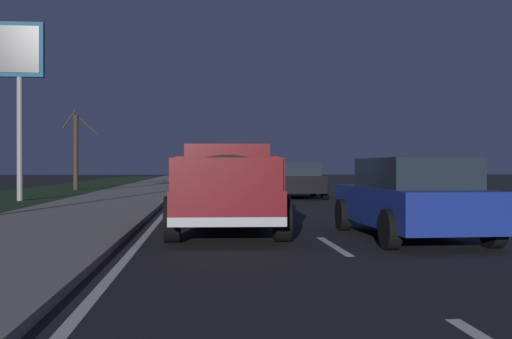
{
  "coord_description": "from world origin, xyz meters",
  "views": [
    {
      "loc": [
        -0.55,
        2.23,
        1.38
      ],
      "look_at": [
        14.01,
        0.97,
        1.31
      ],
      "focal_mm": 41.63,
      "sensor_mm": 36.0,
      "label": 1
    }
  ],
  "objects_px": {
    "sedan_black": "(298,180)",
    "gas_price_sign": "(20,66)",
    "bare_tree_far": "(76,149)",
    "sedan_blue": "(410,198)",
    "pickup_truck": "(227,185)"
  },
  "relations": [
    {
      "from": "sedan_blue",
      "to": "sedan_black",
      "type": "height_order",
      "value": "same"
    },
    {
      "from": "pickup_truck",
      "to": "bare_tree_far",
      "type": "bearing_deg",
      "value": 19.25
    },
    {
      "from": "sedan_blue",
      "to": "sedan_black",
      "type": "relative_size",
      "value": 1.0
    },
    {
      "from": "sedan_black",
      "to": "gas_price_sign",
      "type": "height_order",
      "value": "gas_price_sign"
    },
    {
      "from": "sedan_black",
      "to": "bare_tree_far",
      "type": "height_order",
      "value": "bare_tree_far"
    },
    {
      "from": "gas_price_sign",
      "to": "sedan_black",
      "type": "bearing_deg",
      "value": -84.4
    },
    {
      "from": "sedan_black",
      "to": "pickup_truck",
      "type": "bearing_deg",
      "value": 164.49
    },
    {
      "from": "pickup_truck",
      "to": "gas_price_sign",
      "type": "relative_size",
      "value": 0.77
    },
    {
      "from": "sedan_black",
      "to": "gas_price_sign",
      "type": "xyz_separation_m",
      "value": [
        -1.12,
        11.48,
        4.61
      ]
    },
    {
      "from": "gas_price_sign",
      "to": "bare_tree_far",
      "type": "bearing_deg",
      "value": 0.74
    },
    {
      "from": "pickup_truck",
      "to": "sedan_black",
      "type": "bearing_deg",
      "value": -15.51
    },
    {
      "from": "pickup_truck",
      "to": "sedan_blue",
      "type": "relative_size",
      "value": 1.23
    },
    {
      "from": "pickup_truck",
      "to": "sedan_black",
      "type": "relative_size",
      "value": 1.24
    },
    {
      "from": "pickup_truck",
      "to": "sedan_blue",
      "type": "height_order",
      "value": "pickup_truck"
    },
    {
      "from": "sedan_blue",
      "to": "bare_tree_far",
      "type": "distance_m",
      "value": 27.19
    }
  ]
}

